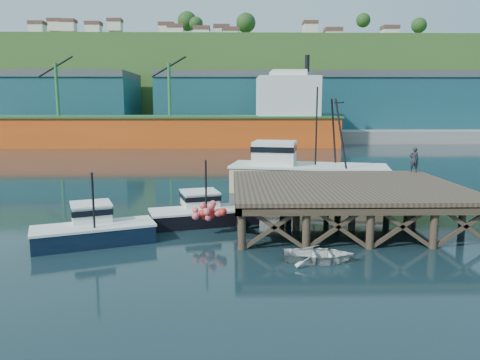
{
  "coord_description": "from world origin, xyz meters",
  "views": [
    {
      "loc": [
        -0.69,
        -24.68,
        6.36
      ],
      "look_at": [
        -0.15,
        2.0,
        2.03
      ],
      "focal_mm": 35.0,
      "sensor_mm": 36.0,
      "label": 1
    }
  ],
  "objects_px": {
    "boat_black": "(203,211)",
    "dockworker": "(414,160)",
    "trawler": "(305,170)",
    "dinghy": "(318,255)",
    "boat_navy": "(93,228)"
  },
  "relations": [
    {
      "from": "boat_navy",
      "to": "dinghy",
      "type": "xyz_separation_m",
      "value": [
        9.96,
        -2.88,
        -0.39
      ]
    },
    {
      "from": "boat_navy",
      "to": "boat_black",
      "type": "height_order",
      "value": "boat_black"
    },
    {
      "from": "boat_black",
      "to": "trawler",
      "type": "bearing_deg",
      "value": 37.26
    },
    {
      "from": "boat_navy",
      "to": "dinghy",
      "type": "distance_m",
      "value": 10.38
    },
    {
      "from": "trawler",
      "to": "dockworker",
      "type": "bearing_deg",
      "value": -27.03
    },
    {
      "from": "boat_black",
      "to": "dockworker",
      "type": "relative_size",
      "value": 3.87
    },
    {
      "from": "boat_navy",
      "to": "dockworker",
      "type": "relative_size",
      "value": 3.69
    },
    {
      "from": "boat_black",
      "to": "trawler",
      "type": "height_order",
      "value": "trawler"
    },
    {
      "from": "trawler",
      "to": "dinghy",
      "type": "xyz_separation_m",
      "value": [
        -1.92,
        -15.79,
        -1.27
      ]
    },
    {
      "from": "boat_black",
      "to": "dockworker",
      "type": "bearing_deg",
      "value": 2.51
    },
    {
      "from": "dinghy",
      "to": "dockworker",
      "type": "xyz_separation_m",
      "value": [
        8.01,
        10.8,
        2.61
      ]
    },
    {
      "from": "boat_black",
      "to": "dockworker",
      "type": "distance_m",
      "value": 13.99
    },
    {
      "from": "dinghy",
      "to": "boat_navy",
      "type": "bearing_deg",
      "value": 79.11
    },
    {
      "from": "boat_navy",
      "to": "boat_black",
      "type": "distance_m",
      "value": 6.03
    },
    {
      "from": "boat_black",
      "to": "dockworker",
      "type": "height_order",
      "value": "dockworker"
    }
  ]
}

